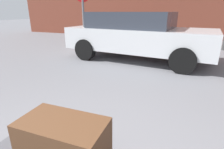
{
  "coord_description": "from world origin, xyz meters",
  "views": [
    {
      "loc": [
        0.78,
        -0.75,
        1.42
      ],
      "look_at": [
        0.0,
        1.2,
        0.69
      ],
      "focal_mm": 28.93,
      "sensor_mm": 36.0,
      "label": 1
    }
  ],
  "objects": [
    {
      "name": "parked_car",
      "position": [
        -0.58,
        4.76,
        0.76
      ],
      "size": [
        4.46,
        2.27,
        1.42
      ],
      "color": "silver",
      "rests_on": "ground_plane"
    },
    {
      "name": "duffel_bag_brown_front_left",
      "position": [
        0.03,
        0.15,
        0.51
      ],
      "size": [
        0.65,
        0.37,
        0.34
      ],
      "primitive_type": "cube",
      "rotation": [
        0.0,
        0.0,
        0.02
      ],
      "color": "#51331E",
      "rests_on": "luggage_cart"
    },
    {
      "name": "no_parking_sign",
      "position": [
        -2.31,
        4.53,
        1.37
      ],
      "size": [
        0.49,
        0.15,
        2.2
      ],
      "color": "slate",
      "rests_on": "ground_plane"
    }
  ]
}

